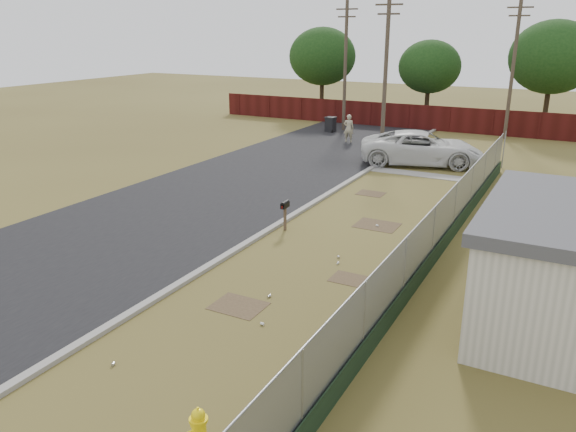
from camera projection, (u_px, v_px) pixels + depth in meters
The scene contains 12 objects.
ground at pixel (339, 250), 18.94m from camera, with size 120.00×120.00×0.00m, color olive.
street at pixel (279, 175), 28.69m from camera, with size 15.10×60.00×0.12m.
chainlink_fence at pixel (441, 234), 18.16m from camera, with size 0.10×27.06×2.02m.
privacy_fence at pixel (396, 115), 42.27m from camera, with size 30.00×0.12×1.80m, color #400F0D.
utility_poles at pixel (414, 68), 36.40m from camera, with size 12.60×8.24×9.00m.
horizon_trees at pixel (493, 68), 36.84m from camera, with size 33.32×31.94×7.78m.
fire_hydrant at pixel (199, 431), 9.78m from camera, with size 0.48×0.48×0.92m.
mailbox at pixel (285, 207), 20.53m from camera, with size 0.18×0.49×1.13m.
pickup_truck at pixel (422, 148), 30.67m from camera, with size 3.02×6.55×1.82m, color silver.
pedestrian at pixel (349, 128), 36.69m from camera, with size 0.67×0.44×1.83m, color tan.
trash_bin at pixel (331, 124), 40.57m from camera, with size 0.74×0.81×1.07m.
scattered_litter at pixel (297, 280), 16.57m from camera, with size 2.26×11.67×0.07m.
Camera 1 is at (6.74, -16.35, 7.09)m, focal length 35.00 mm.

